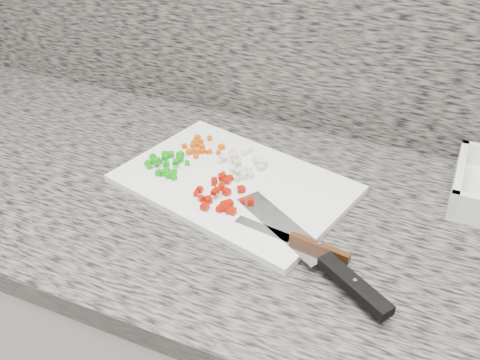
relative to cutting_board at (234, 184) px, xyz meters
The scene contains 9 objects.
countertop 0.10m from the cutting_board, 17.21° to the right, with size 3.96×0.64×0.04m, color #625E56.
cutting_board is the anchor object (origin of this frame).
carrot_pile 0.13m from the cutting_board, 145.07° to the left, with size 0.09×0.09×0.02m.
onion_pile 0.05m from the cutting_board, 89.71° to the left, with size 0.10×0.10×0.02m.
green_pepper_pile 0.14m from the cutting_board, behind, with size 0.08×0.09×0.02m.
red_pepper_pile 0.06m from the cutting_board, 87.15° to the right, with size 0.11×0.11×0.02m.
garlic_pile 0.02m from the cutting_board, 128.61° to the left, with size 0.05×0.03×0.01m.
chef_knife 0.26m from the cutting_board, 34.26° to the right, with size 0.30×0.21×0.02m.
paring_knife 0.21m from the cutting_board, 34.60° to the right, with size 0.20×0.04×0.02m.
Camera 1 is at (0.24, 0.74, 1.47)m, focal length 40.00 mm.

